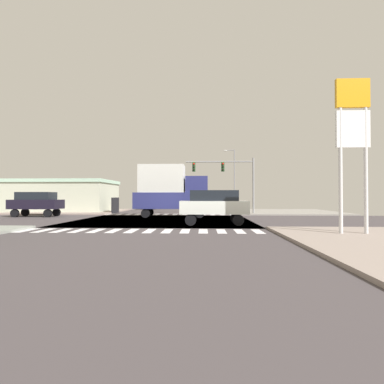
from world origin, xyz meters
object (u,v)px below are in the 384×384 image
object	(u,v)px
suv_crossing_2	(36,202)
sedan_queued_2	(176,201)
traffic_signal_mast	(226,172)
sedan_farside_1	(165,200)
bank_building	(50,196)
box_truck_trailing_2	(151,192)
gas_station_sign	(353,128)
street_lamp	(233,174)
suv_nearside_1	(214,204)
box_truck_leading_1	(171,190)

from	to	relation	value
suv_crossing_2	sedan_queued_2	bearing A→B (deg)	160.09
traffic_signal_mast	sedan_queued_2	distance (m)	26.70
traffic_signal_mast	sedan_farside_1	distance (m)	33.61
traffic_signal_mast	bank_building	size ratio (longest dim) A/B	0.42
traffic_signal_mast	box_truck_trailing_2	distance (m)	18.26
gas_station_sign	suv_crossing_2	size ratio (longest dim) A/B	1.66
suv_crossing_2	traffic_signal_mast	bearing A→B (deg)	102.38
street_lamp	suv_nearside_1	size ratio (longest dim) A/B	1.97
street_lamp	sedan_farside_1	world-z (taller)	street_lamp
suv_nearside_1	box_truck_leading_1	bearing A→B (deg)	27.99
suv_nearside_1	box_truck_trailing_2	distance (m)	27.24
suv_nearside_1	sedan_farside_1	xyz separation A→B (m)	(-8.99, 42.70, -0.28)
street_lamp	box_truck_trailing_2	world-z (taller)	street_lamp
traffic_signal_mast	suv_nearside_1	xyz separation A→B (m)	(-1.72, -11.03, -3.11)
bank_building	suv_nearside_1	distance (m)	25.73
traffic_signal_mast	sedan_farside_1	bearing A→B (deg)	108.68
bank_building	sedan_queued_2	xyz separation A→B (m)	(14.18, 20.41, -0.88)
box_truck_trailing_2	box_truck_leading_1	bearing A→B (deg)	105.74
suv_nearside_1	sedan_queued_2	xyz separation A→B (m)	(-5.99, 36.37, -0.28)
street_lamp	sedan_queued_2	bearing A→B (deg)	128.77
street_lamp	suv_crossing_2	size ratio (longest dim) A/B	1.97
street_lamp	sedan_queued_2	xyz separation A→B (m)	(-9.83, 12.24, -4.23)
gas_station_sign	sedan_queued_2	bearing A→B (deg)	106.62
sedan_farside_1	box_truck_leading_1	xyz separation A→B (m)	(5.27, -35.70, 1.45)
traffic_signal_mast	bank_building	bearing A→B (deg)	167.31
suv_crossing_2	box_truck_trailing_2	world-z (taller)	box_truck_trailing_2
traffic_signal_mast	suv_crossing_2	distance (m)	19.04
suv_nearside_1	sedan_farside_1	distance (m)	43.64
bank_building	sedan_farside_1	distance (m)	29.00
gas_station_sign	box_truck_trailing_2	xyz separation A→B (m)	(-15.51, 31.24, -2.70)
sedan_farside_1	box_truck_leading_1	world-z (taller)	box_truck_leading_1
box_truck_leading_1	suv_nearside_1	bearing A→B (deg)	27.99
street_lamp	traffic_signal_mast	bearing A→B (deg)	-99.18
gas_station_sign	bank_building	distance (m)	34.43
bank_building	suv_nearside_1	bearing A→B (deg)	-38.35
suv_crossing_2	sedan_queued_2	world-z (taller)	suv_crossing_2
box_truck_trailing_2	traffic_signal_mast	bearing A→B (deg)	126.14
suv_crossing_2	box_truck_trailing_2	bearing A→B (deg)	157.77
suv_nearside_1	street_lamp	bearing A→B (deg)	-9.04
bank_building	suv_crossing_2	distance (m)	9.65
traffic_signal_mast	suv_nearside_1	bearing A→B (deg)	-98.88
sedan_farside_1	suv_crossing_2	distance (m)	36.51
street_lamp	box_truck_leading_1	bearing A→B (deg)	-113.81
bank_building	sedan_farside_1	world-z (taller)	bank_building
suv_crossing_2	box_truck_trailing_2	distance (m)	20.23
bank_building	sedan_farside_1	size ratio (longest dim) A/B	4.01
gas_station_sign	box_truck_leading_1	size ratio (longest dim) A/B	1.06
suv_nearside_1	suv_crossing_2	xyz separation A→B (m)	(-16.63, 7.00, 0.00)
gas_station_sign	street_lamp	size ratio (longest dim) A/B	0.84
box_truck_trailing_2	bank_building	bearing A→B (deg)	41.04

